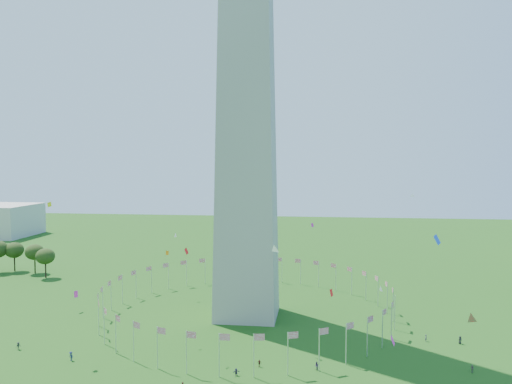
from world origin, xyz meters
The scene contains 3 objects.
washington_monument centered at (0.00, 50.00, 84.50)m, with size 16.80×16.80×169.00m, color #AAA597, non-canonical shape.
flag_ring centered at (0.00, 50.00, 4.50)m, with size 80.24×80.24×9.00m.
kites_aloft centered at (13.40, 24.96, 18.07)m, with size 109.41×76.79×31.99m.
Camera 1 is at (19.44, -86.38, 43.75)m, focal length 35.00 mm.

